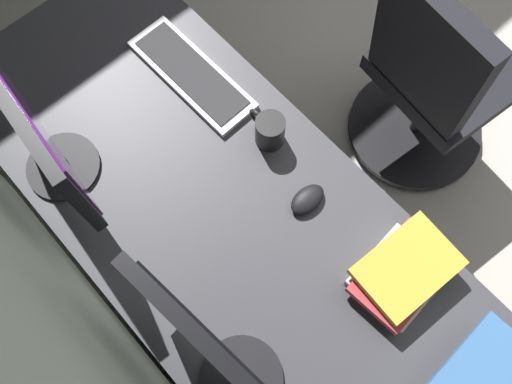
% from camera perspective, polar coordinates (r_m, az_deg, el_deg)
% --- Properties ---
extents(desk, '(1.93, 0.72, 0.73)m').
position_cam_1_polar(desk, '(1.48, -1.44, -5.09)').
color(desk, '#38383D').
rests_on(desk, ground).
extents(drawer_pedestal, '(0.40, 0.51, 0.69)m').
position_cam_1_polar(drawer_pedestal, '(1.76, 1.16, -11.53)').
color(drawer_pedestal, '#38383D').
rests_on(drawer_pedestal, ground).
extents(monitor_primary, '(0.52, 0.20, 0.42)m').
position_cam_1_polar(monitor_primary, '(1.36, -22.78, 6.48)').
color(monitor_primary, black).
rests_on(monitor_primary, desk).
extents(monitor_secondary, '(0.55, 0.20, 0.46)m').
position_cam_1_polar(monitor_secondary, '(1.09, -1.80, -18.76)').
color(monitor_secondary, black).
rests_on(monitor_secondary, desk).
extents(keyboard_main, '(0.42, 0.15, 0.02)m').
position_cam_1_polar(keyboard_main, '(1.61, -6.80, 12.28)').
color(keyboard_main, silver).
rests_on(keyboard_main, desk).
extents(mouse_main, '(0.06, 0.10, 0.03)m').
position_cam_1_polar(mouse_main, '(1.43, 5.46, -0.78)').
color(mouse_main, black).
rests_on(mouse_main, desk).
extents(book_stack_near, '(0.20, 0.27, 0.08)m').
position_cam_1_polar(book_stack_near, '(1.39, 15.25, -8.25)').
color(book_stack_near, beige).
rests_on(book_stack_near, desk).
extents(coffee_mug, '(0.12, 0.08, 0.10)m').
position_cam_1_polar(coffee_mug, '(1.47, 1.41, 6.54)').
color(coffee_mug, black).
rests_on(coffee_mug, desk).
extents(office_chair, '(0.56, 0.57, 0.97)m').
position_cam_1_polar(office_chair, '(2.01, 18.06, 10.74)').
color(office_chair, black).
rests_on(office_chair, ground).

